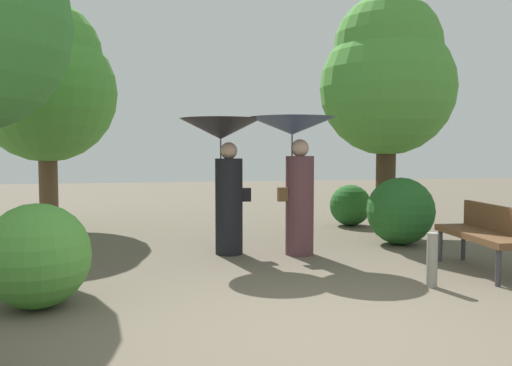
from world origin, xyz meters
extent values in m
plane|color=brown|center=(0.00, 0.00, 0.00)|extent=(40.00, 40.00, 0.00)
cylinder|color=black|center=(-0.50, 3.47, 0.70)|extent=(0.40, 0.40, 1.40)
sphere|color=tan|center=(-0.50, 3.47, 1.51)|extent=(0.25, 0.25, 0.25)
cylinder|color=#333338|center=(-0.62, 3.45, 1.30)|extent=(0.02, 0.02, 0.76)
cone|color=black|center=(-0.62, 3.45, 1.83)|extent=(1.18, 1.18, 0.29)
cube|color=black|center=(-0.24, 3.50, 0.87)|extent=(0.14, 0.10, 0.20)
cylinder|color=#563338|center=(0.50, 3.24, 0.72)|extent=(0.41, 0.41, 1.43)
sphere|color=tan|center=(0.50, 3.24, 1.55)|extent=(0.26, 0.26, 0.26)
cylinder|color=#333338|center=(0.38, 3.22, 1.34)|extent=(0.02, 0.02, 0.80)
cone|color=#38476B|center=(0.38, 3.22, 1.87)|extent=(1.24, 1.24, 0.25)
cube|color=brown|center=(0.24, 3.20, 0.89)|extent=(0.14, 0.10, 0.20)
cylinder|color=#38383D|center=(2.28, 2.44, 0.22)|extent=(0.06, 0.06, 0.44)
cylinder|color=#38383D|center=(2.62, 2.42, 0.22)|extent=(0.06, 0.06, 0.44)
cylinder|color=#38383D|center=(2.20, 1.10, 0.22)|extent=(0.06, 0.06, 0.44)
cube|color=brown|center=(2.41, 1.76, 0.46)|extent=(0.53, 1.52, 0.08)
cube|color=brown|center=(2.65, 1.74, 0.66)|extent=(0.15, 1.50, 0.35)
cylinder|color=brown|center=(-3.57, 6.57, 1.74)|extent=(0.35, 0.35, 3.47)
sphere|color=#4C9338|center=(-3.57, 6.57, 2.61)|extent=(2.65, 2.65, 2.65)
sphere|color=#4C9338|center=(-3.57, 6.57, 3.30)|extent=(2.12, 2.12, 2.12)
cylinder|color=#42301E|center=(2.54, 4.75, 1.75)|extent=(0.35, 0.35, 3.49)
sphere|color=#4C9338|center=(2.54, 4.75, 2.62)|extent=(2.40, 2.40, 2.40)
sphere|color=#4C9338|center=(2.54, 4.75, 3.32)|extent=(1.92, 1.92, 1.92)
sphere|color=#4C9338|center=(-2.69, 1.26, 0.51)|extent=(1.02, 1.02, 1.02)
sphere|color=#235B23|center=(2.28, 5.77, 0.41)|extent=(0.82, 0.82, 0.82)
sphere|color=#235B23|center=(2.31, 3.69, 0.54)|extent=(1.08, 1.08, 1.08)
cylinder|color=gray|center=(1.46, 1.22, 0.30)|extent=(0.12, 0.12, 0.61)
camera|label=1|loc=(-1.57, -4.03, 1.55)|focal=36.60mm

